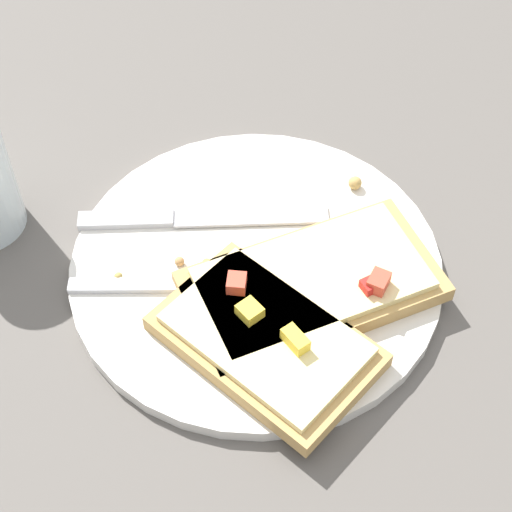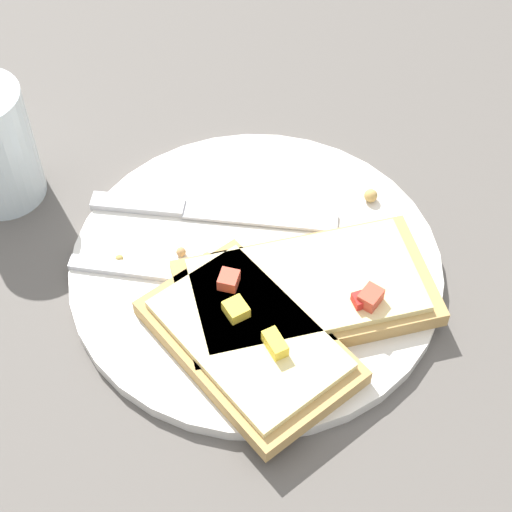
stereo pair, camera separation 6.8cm
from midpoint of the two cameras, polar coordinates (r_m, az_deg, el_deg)
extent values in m
plane|color=#56514C|center=(0.69, 2.79, -1.30)|extent=(4.00, 4.00, 0.00)
cylinder|color=silver|center=(0.69, 2.80, -1.00)|extent=(0.30, 0.30, 0.01)
cube|color=#B7B7BC|center=(0.68, -4.49, -1.21)|extent=(0.08, 0.11, 0.01)
cube|color=#B7B7BC|center=(0.67, 2.84, -2.13)|extent=(0.05, 0.06, 0.01)
cube|color=#B7B7BC|center=(0.66, 5.98, -3.27)|extent=(0.02, 0.02, 0.00)
cube|color=#B7B7BC|center=(0.67, 6.04, -2.77)|extent=(0.02, 0.02, 0.00)
cube|color=#B7B7BC|center=(0.67, 6.09, -2.28)|extent=(0.02, 0.02, 0.00)
cube|color=#B7B7BC|center=(0.67, 6.15, -1.79)|extent=(0.02, 0.02, 0.00)
cube|color=#B7B7BC|center=(0.72, -5.24, 3.26)|extent=(0.06, 0.07, 0.01)
cube|color=#B7B7BC|center=(0.71, 3.00, 2.51)|extent=(0.09, 0.12, 0.00)
cube|color=tan|center=(0.66, 6.09, -2.83)|extent=(0.22, 0.19, 0.01)
cube|color=beige|center=(0.65, 6.16, -2.32)|extent=(0.19, 0.17, 0.01)
cube|color=red|center=(0.64, 10.24, -3.03)|extent=(0.02, 0.02, 0.01)
cube|color=#D14733|center=(0.64, 10.64, -2.93)|extent=(0.02, 0.02, 0.01)
cube|color=tan|center=(0.63, 2.58, -5.93)|extent=(0.12, 0.17, 0.01)
cube|color=beige|center=(0.62, 2.61, -5.44)|extent=(0.11, 0.15, 0.01)
cube|color=yellow|center=(0.61, 4.45, -6.06)|extent=(0.02, 0.02, 0.01)
cube|color=#D14733|center=(0.64, 1.17, -1.81)|extent=(0.02, 0.02, 0.01)
cube|color=yellow|center=(0.63, 1.74, -3.78)|extent=(0.02, 0.02, 0.01)
sphere|color=tan|center=(0.69, -6.34, -0.35)|extent=(0.01, 0.01, 0.01)
sphere|color=tan|center=(0.73, 10.29, 3.83)|extent=(0.01, 0.01, 0.01)
sphere|color=#AD8251|center=(0.69, -2.23, 0.10)|extent=(0.01, 0.01, 0.01)
sphere|color=#BF7C47|center=(0.68, -0.46, -0.24)|extent=(0.01, 0.01, 0.01)
camera|label=1|loc=(0.03, -87.13, 3.63)|focal=60.00mm
camera|label=2|loc=(0.03, 92.87, -3.63)|focal=60.00mm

